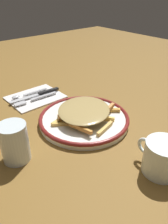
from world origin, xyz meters
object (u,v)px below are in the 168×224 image
fork (36,98)px  water_glass (15,143)px  coffee_mug (163,157)px  spoon (24,95)px  napkin (35,97)px  knife (39,94)px  plate (84,119)px  fries_heap (83,111)px

fork → water_glass: size_ratio=1.68×
water_glass → coffee_mug: (-0.27, -0.25, -0.01)m
fork → spoon: spoon is taller
napkin → water_glass: 0.35m
knife → water_glass: bearing=140.3°
plate → fork: (0.23, 0.05, -0.00)m
plate → napkin: 0.26m
plate → knife: plate is taller
fries_heap → fork: bearing=10.4°
napkin → knife: 0.02m
knife → plate: bearing=-176.5°
water_glass → knife: bearing=-39.7°
napkin → fork: bearing=156.0°
napkin → coffee_mug: (-0.54, -0.04, 0.04)m
plate → spoon: bearing=13.6°
water_glass → coffee_mug: size_ratio=0.89×
plate → napkin: (0.26, 0.03, -0.01)m
fries_heap → spoon: (0.29, 0.07, -0.03)m
fork → water_glass: (-0.25, 0.20, 0.04)m
knife → napkin: bearing=85.9°
water_glass → coffee_mug: bearing=-136.9°
fork → plate: bearing=-168.6°
spoon → fries_heap: bearing=-167.3°
fries_heap → napkin: size_ratio=1.24×
knife → coffee_mug: (-0.54, -0.02, 0.03)m
napkin → knife: knife is taller
spoon → water_glass: size_ratio=1.45×
napkin → spoon: 0.05m
fork → knife: 0.04m
fork → coffee_mug: bearing=-174.5°
napkin → plate: bearing=-172.4°
plate → napkin: plate is taller
napkin → fork: (-0.03, 0.01, 0.01)m
spoon → water_glass: 0.36m
plate → spoon: 0.30m
plate → napkin: size_ratio=1.46×
fries_heap → fork: 0.24m
water_glass → coffee_mug: 0.36m
fries_heap → napkin: (0.26, 0.03, -0.04)m
plate → coffee_mug: bearing=-179.5°
plate → fork: size_ratio=1.67×
knife → water_glass: (-0.28, 0.23, 0.04)m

